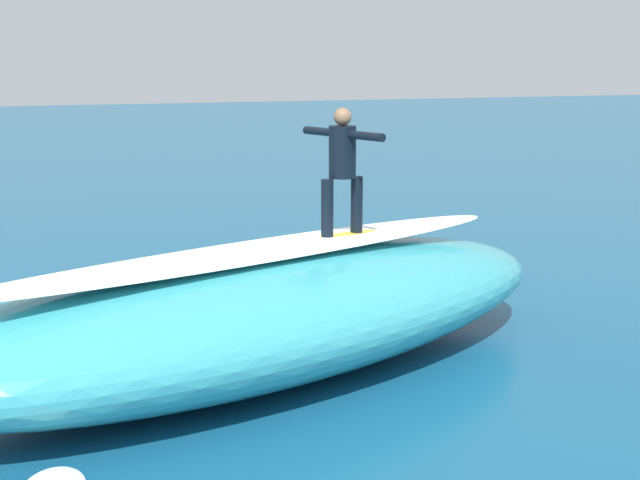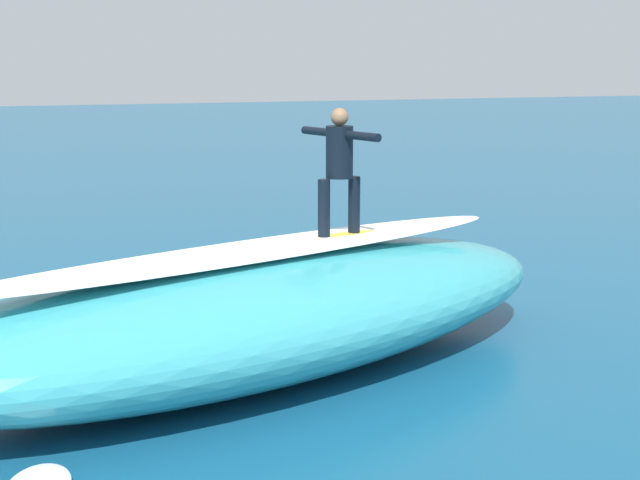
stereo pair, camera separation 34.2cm
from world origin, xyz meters
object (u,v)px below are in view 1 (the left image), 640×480
at_px(surfer_riding, 342,161).
at_px(surfboard_paddling, 302,295).
at_px(surfboard_riding, 342,237).
at_px(surfer_paddling, 294,285).

height_order(surfer_riding, surfboard_paddling, surfer_riding).
distance_m(surfboard_riding, surfer_riding, 0.93).
bearing_deg(surfer_riding, surfboard_paddling, -116.16).
xyz_separation_m(surfboard_paddling, surfer_paddling, (0.11, -0.04, 0.16)).
xyz_separation_m(surfboard_riding, surfer_riding, (0.00, 0.00, 0.93)).
bearing_deg(surfer_riding, surfer_paddling, -113.66).
relative_size(surfboard_riding, surfer_riding, 1.34).
bearing_deg(surfer_paddling, surfboard_riding, -76.02).
bearing_deg(surfboard_paddling, surfboard_riding, -78.53).
bearing_deg(surfer_riding, surfboard_riding, 163.29).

